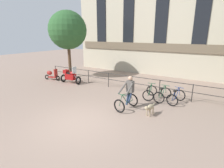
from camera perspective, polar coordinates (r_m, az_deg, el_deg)
The scene contains 11 objects.
ground_plane at distance 7.93m, azimuth -10.52°, elevation -12.32°, with size 60.00×60.00×0.00m, color gray.
canal_railing at distance 11.74m, azimuth 6.54°, elevation 0.97°, with size 15.05×0.05×1.05m.
building_facade at distance 16.82m, azimuth 16.15°, elevation 19.82°, with size 18.00×0.72×10.11m.
cyclist_with_bike at distance 8.96m, azimuth 5.25°, elevation -3.40°, with size 0.88×1.27×1.70m.
dog at distance 8.48m, azimuth 12.18°, elevation -7.58°, with size 0.31×0.88×0.56m.
parked_motorcycle at distance 14.06m, azimuth -13.45°, elevation 2.51°, with size 1.66×0.72×1.35m.
parked_bicycle_near_lamp at distance 10.71m, azimuth 12.29°, elevation -2.73°, with size 0.81×1.19×0.86m.
parked_bicycle_mid_left at distance 10.50m, azimuth 16.16°, elevation -3.39°, with size 0.77×1.17×0.86m.
parked_bicycle_mid_right at distance 10.34m, azimuth 20.19°, elevation -4.05°, with size 0.83×1.20×0.86m.
parked_scooter at distance 15.55m, azimuth -19.11°, elevation 2.94°, with size 1.32×0.57×0.96m.
tree_canalside_left at distance 15.86m, azimuth -14.28°, elevation 16.64°, with size 3.21×3.21×5.67m.
Camera 1 is at (4.83, -5.07, 3.71)m, focal length 28.00 mm.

